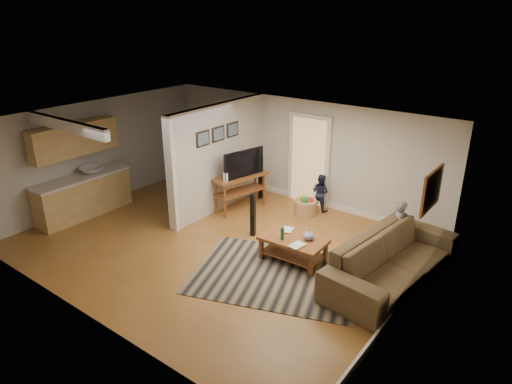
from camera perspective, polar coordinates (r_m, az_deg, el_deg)
ground at (r=9.38m, az=-4.55°, el=-6.46°), size 7.50×7.50×0.00m
room_shell at (r=9.77m, az=-7.86°, el=3.89°), size 7.54×6.02×2.52m
area_rug at (r=8.35m, az=2.64°, el=-10.25°), size 3.51×3.03×0.01m
sofa at (r=8.50m, az=16.39°, el=-10.63°), size 1.50×3.04×0.85m
coffee_table at (r=8.62m, az=4.81°, el=-6.40°), size 1.23×0.74×0.72m
tv_console at (r=10.62m, az=-1.94°, el=1.70°), size 0.81×1.44×1.17m
speaker_left at (r=9.47m, az=-0.38°, el=-2.88°), size 0.11×0.11×0.95m
speaker_right at (r=11.37m, az=0.59°, el=1.68°), size 0.13×0.13×1.03m
toy_basket at (r=10.62m, az=6.23°, el=-1.83°), size 0.53×0.53×0.47m
child at (r=9.38m, az=16.87°, el=-7.43°), size 0.39×0.47×1.11m
toddler at (r=10.97m, az=7.92°, el=-2.22°), size 0.46×0.36×0.90m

